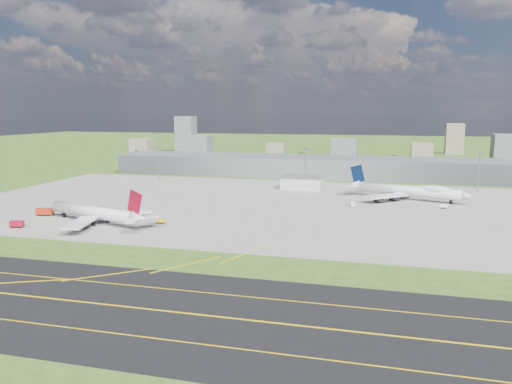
% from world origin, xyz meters
% --- Properties ---
extents(ground, '(1400.00, 1400.00, 0.00)m').
position_xyz_m(ground, '(0.00, 150.00, 0.00)').
color(ground, '#35551A').
rests_on(ground, ground).
extents(taxiway, '(1400.00, 60.00, 0.06)m').
position_xyz_m(taxiway, '(0.00, -110.00, 0.03)').
color(taxiway, black).
rests_on(taxiway, ground).
extents(apron, '(360.00, 190.00, 0.08)m').
position_xyz_m(apron, '(10.00, 40.00, 0.04)').
color(apron, gray).
rests_on(apron, ground).
extents(terminal, '(300.00, 42.00, 15.00)m').
position_xyz_m(terminal, '(0.00, 165.00, 7.50)').
color(terminal, slate).
rests_on(terminal, ground).
extents(ops_building, '(26.00, 16.00, 8.00)m').
position_xyz_m(ops_building, '(10.00, 100.00, 4.00)').
color(ops_building, silver).
rests_on(ops_building, ground).
extents(mast_west, '(3.50, 2.00, 25.90)m').
position_xyz_m(mast_west, '(-100.00, 115.00, 17.71)').
color(mast_west, gray).
rests_on(mast_west, ground).
extents(mast_center, '(3.50, 2.00, 25.90)m').
position_xyz_m(mast_center, '(10.00, 115.00, 17.71)').
color(mast_center, gray).
rests_on(mast_center, ground).
extents(mast_east, '(3.50, 2.00, 25.90)m').
position_xyz_m(mast_east, '(120.00, 115.00, 17.71)').
color(mast_east, gray).
rests_on(mast_east, ground).
extents(airliner_red_twin, '(63.11, 48.03, 17.78)m').
position_xyz_m(airliner_red_twin, '(-64.28, -24.53, 4.74)').
color(airliner_red_twin, white).
rests_on(airliner_red_twin, ground).
extents(airliner_blue_quad, '(69.82, 53.43, 18.80)m').
position_xyz_m(airliner_blue_quad, '(76.06, 74.99, 5.22)').
color(airliner_blue_quad, white).
rests_on(airliner_blue_quad, ground).
extents(fire_truck, '(8.65, 4.98, 3.61)m').
position_xyz_m(fire_truck, '(-98.08, -16.15, 1.80)').
color(fire_truck, '#B9270D').
rests_on(fire_truck, ground).
extents(crash_tender, '(6.15, 3.94, 3.01)m').
position_xyz_m(crash_tender, '(-93.30, -41.19, 1.50)').
color(crash_tender, maroon).
rests_on(crash_tender, ground).
extents(tug_yellow, '(4.26, 2.87, 1.93)m').
position_xyz_m(tug_yellow, '(-35.39, -17.23, 1.00)').
color(tug_yellow, yellow).
rests_on(tug_yellow, ground).
extents(van_white_near, '(3.28, 5.52, 2.62)m').
position_xyz_m(van_white_near, '(46.46, 46.39, 1.32)').
color(van_white_near, white).
rests_on(van_white_near, ground).
extents(van_white_far, '(4.51, 3.21, 2.17)m').
position_xyz_m(van_white_far, '(93.04, 52.75, 1.11)').
color(van_white_far, white).
rests_on(van_white_far, ground).
extents(bldg_far_w, '(24.00, 20.00, 18.00)m').
position_xyz_m(bldg_far_w, '(-220.00, 320.00, 9.00)').
color(bldg_far_w, gray).
rests_on(bldg_far_w, ground).
extents(bldg_w, '(28.00, 22.00, 24.00)m').
position_xyz_m(bldg_w, '(-140.00, 300.00, 12.00)').
color(bldg_w, slate).
rests_on(bldg_w, ground).
extents(bldg_cw, '(20.00, 18.00, 14.00)m').
position_xyz_m(bldg_cw, '(-60.00, 340.00, 7.00)').
color(bldg_cw, gray).
rests_on(bldg_cw, ground).
extents(bldg_c, '(26.00, 20.00, 22.00)m').
position_xyz_m(bldg_c, '(20.00, 310.00, 11.00)').
color(bldg_c, slate).
rests_on(bldg_c, ground).
extents(bldg_ce, '(22.00, 24.00, 16.00)m').
position_xyz_m(bldg_ce, '(100.00, 350.00, 8.00)').
color(bldg_ce, gray).
rests_on(bldg_ce, ground).
extents(bldg_e, '(30.00, 22.00, 28.00)m').
position_xyz_m(bldg_e, '(180.00, 320.00, 14.00)').
color(bldg_e, slate).
rests_on(bldg_e, ground).
extents(bldg_tall_w, '(22.00, 20.00, 44.00)m').
position_xyz_m(bldg_tall_w, '(-180.00, 360.00, 22.00)').
color(bldg_tall_w, slate).
rests_on(bldg_tall_w, ground).
extents(bldg_tall_e, '(20.00, 18.00, 36.00)m').
position_xyz_m(bldg_tall_e, '(140.00, 410.00, 18.00)').
color(bldg_tall_e, gray).
rests_on(bldg_tall_e, ground).
extents(tree_far_w, '(7.20, 7.20, 8.80)m').
position_xyz_m(tree_far_w, '(-200.00, 270.00, 5.18)').
color(tree_far_w, '#382314').
rests_on(tree_far_w, ground).
extents(tree_w, '(6.75, 6.75, 8.25)m').
position_xyz_m(tree_w, '(-110.00, 265.00, 4.86)').
color(tree_w, '#382314').
rests_on(tree_w, ground).
extents(tree_c, '(8.10, 8.10, 9.90)m').
position_xyz_m(tree_c, '(-20.00, 280.00, 5.84)').
color(tree_c, '#382314').
rests_on(tree_c, ground).
extents(tree_e, '(7.65, 7.65, 9.35)m').
position_xyz_m(tree_e, '(70.00, 275.00, 5.51)').
color(tree_e, '#382314').
rests_on(tree_e, ground).
extents(tree_far_e, '(6.30, 6.30, 7.70)m').
position_xyz_m(tree_far_e, '(160.00, 285.00, 4.53)').
color(tree_far_e, '#382314').
rests_on(tree_far_e, ground).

